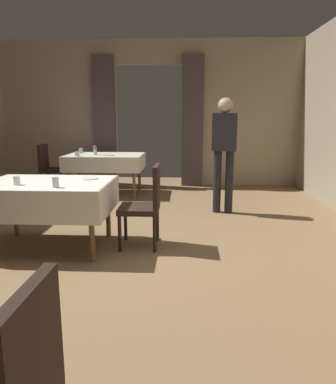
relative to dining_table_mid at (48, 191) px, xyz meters
name	(u,v)px	position (x,y,z in m)	size (l,w,h in m)	color
ground	(111,254)	(0.72, -0.18, -0.65)	(10.08, 10.08, 0.00)	olive
wall_back	(149,113)	(0.72, 4.00, 0.88)	(6.40, 0.27, 3.00)	tan
dining_table_mid	(48,191)	(0.00, 0.00, 0.00)	(1.39, 1.01, 0.75)	brown
dining_table_far	(105,159)	(-0.01, 2.93, 0.01)	(1.43, 0.98, 0.75)	brown
chair_mid_right	(146,202)	(1.08, 0.09, -0.13)	(0.44, 0.44, 0.93)	black
chair_far_left	(50,166)	(-1.11, 3.00, -0.13)	(0.44, 0.44, 0.93)	black
plate_mid_a	(89,178)	(0.41, 0.22, 0.11)	(0.21, 0.21, 0.01)	white
glass_mid_b	(55,182)	(0.21, -0.32, 0.16)	(0.07, 0.07, 0.11)	silver
glass_mid_c	(17,181)	(-0.25, -0.19, 0.15)	(0.07, 0.07, 0.09)	silver
flower_vase_far	(95,150)	(-0.18, 2.85, 0.20)	(0.07, 0.07, 0.17)	silver
glass_far_b	(77,154)	(-0.44, 2.59, 0.15)	(0.08, 0.08, 0.09)	silver
glass_far_c	(81,151)	(-0.54, 3.17, 0.15)	(0.08, 0.08, 0.10)	silver
plate_far_d	(108,155)	(0.09, 2.75, 0.11)	(0.21, 0.21, 0.01)	white
person_waiter_by_doorway	(224,146)	(2.08, 1.64, 0.38)	(0.39, 0.27, 1.72)	black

